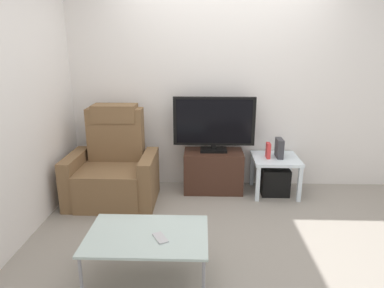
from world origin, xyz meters
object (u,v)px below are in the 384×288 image
television (214,123)px  subwoofer_box (274,180)px  game_console (279,148)px  book_upright (268,151)px  side_table (275,163)px  cell_phone (160,238)px  tv_stand (213,171)px  coffee_table (147,237)px  recliner_armchair (113,169)px

television → subwoofer_box: 1.01m
game_console → book_upright: bearing=-167.5°
side_table → book_upright: (-0.10, -0.02, 0.16)m
side_table → game_console: bearing=15.9°
cell_phone → television: bearing=47.1°
tv_stand → cell_phone: bearing=-104.0°
coffee_table → subwoofer_box: bearing=52.0°
side_table → game_console: (0.04, 0.01, 0.18)m
television → game_console: bearing=-4.9°
subwoofer_box → game_console: 0.40m
tv_stand → side_table: 0.75m
subwoofer_box → coffee_table: coffee_table is taller
book_upright → coffee_table: bearing=-126.1°
tv_stand → book_upright: (0.64, -0.08, 0.29)m
television → cell_phone: bearing=-103.8°
television → recliner_armchair: size_ratio=0.90×
book_upright → coffee_table: size_ratio=0.20×
television → recliner_armchair: television is taller
side_table → subwoofer_box: (0.00, 0.00, -0.22)m
recliner_armchair → cell_phone: recliner_armchair is taller
tv_stand → game_console: (0.77, -0.05, 0.31)m
subwoofer_box → game_console: bearing=15.9°
side_table → book_upright: book_upright is taller
game_console → cell_phone: size_ratio=1.50×
cell_phone → coffee_table: bearing=122.4°
television → cell_phone: size_ratio=6.46×
book_upright → television: bearing=171.4°
subwoofer_box → game_console: (0.04, 0.01, 0.40)m
game_console → recliner_armchair: bearing=-172.8°
tv_stand → subwoofer_box: 0.75m
book_upright → coffee_table: book_upright is taller
book_upright → cell_phone: (-1.08, -1.68, -0.15)m
television → side_table: 0.88m
coffee_table → television: bearing=72.5°
recliner_armchair → book_upright: bearing=1.5°
subwoofer_box → tv_stand: bearing=175.5°
recliner_armchair → book_upright: 1.81m
tv_stand → coffee_table: size_ratio=0.79×
tv_stand → subwoofer_box: tv_stand is taller
recliner_armchair → book_upright: recliner_armchair is taller
tv_stand → coffee_table: tv_stand is taller
subwoofer_box → cell_phone: 2.08m
subwoofer_box → book_upright: book_upright is taller
recliner_armchair → cell_phone: bearing=-69.1°
television → side_table: television is taller
recliner_armchair → television: bearing=9.8°
side_table → cell_phone: bearing=-124.7°
recliner_armchair → coffee_table: bearing=-71.7°
tv_stand → cell_phone: tv_stand is taller
tv_stand → coffee_table: 1.79m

